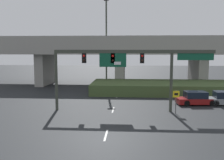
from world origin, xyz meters
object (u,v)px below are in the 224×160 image
(speed_limit_sign, at_px, (176,98))
(highway_light_pole_near, at_px, (106,42))
(parked_sedan_near_right, at_px, (196,99))
(signal_gantry, at_px, (126,62))

(speed_limit_sign, relative_size, highway_light_pole_near, 0.16)
(speed_limit_sign, distance_m, parked_sedan_near_right, 5.17)
(signal_gantry, relative_size, highway_light_pole_near, 1.13)
(speed_limit_sign, bearing_deg, signal_gantry, 170.53)
(highway_light_pole_near, xyz_separation_m, parked_sedan_near_right, (10.81, -11.50, -6.40))
(signal_gantry, bearing_deg, highway_light_pole_near, 102.33)
(speed_limit_sign, relative_size, parked_sedan_near_right, 0.49)
(signal_gantry, height_order, parked_sedan_near_right, signal_gantry)
(signal_gantry, relative_size, parked_sedan_near_right, 3.38)
(signal_gantry, xyz_separation_m, highway_light_pole_near, (-3.26, 14.92, 2.27))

